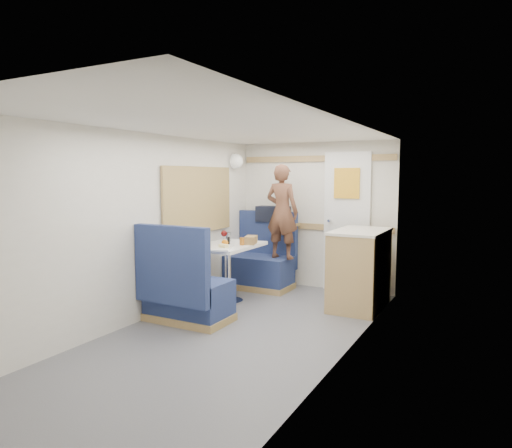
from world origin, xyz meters
The scene contains 26 objects.
floor centered at (0.00, 0.00, 0.00)m, with size 4.50×4.50×0.00m, color #515156.
ceiling centered at (0.00, 0.00, 2.00)m, with size 4.50×4.50×0.00m, color silver.
wall_back centered at (0.00, 2.25, 1.00)m, with size 2.20×0.02×2.00m, color silver.
wall_left centered at (-1.10, 0.00, 1.00)m, with size 0.02×4.50×2.00m, color silver.
wall_right centered at (1.10, 0.00, 1.00)m, with size 0.02×4.50×2.00m, color silver.
oak_trim_low centered at (0.00, 2.23, 0.85)m, with size 2.15×0.02×0.08m, color olive.
oak_trim_high centered at (0.00, 2.23, 1.78)m, with size 2.15×0.02×0.08m, color olive.
side_window centered at (-1.08, 1.00, 1.25)m, with size 0.04×1.30×0.72m, color gray.
rear_door centered at (0.45, 2.22, 0.97)m, with size 0.62×0.12×1.86m.
dinette_table centered at (-0.65, 1.00, 0.57)m, with size 0.62×0.92×0.72m.
bench_far centered at (-0.65, 1.86, 0.30)m, with size 0.90×0.59×1.05m.
bench_near centered at (-0.65, 0.14, 0.30)m, with size 0.90×0.59×1.05m.
ledge centered at (-0.65, 2.12, 0.88)m, with size 0.90×0.14×0.04m, color olive.
dome_light centered at (-1.04, 1.85, 1.75)m, with size 0.20×0.20×0.20m, color white.
galley_counter centered at (0.82, 1.55, 0.47)m, with size 0.57×0.92×0.92m.
person centered at (-0.31, 1.81, 1.07)m, with size 0.46×0.30×1.25m, color brown.
duffel_bag centered at (-0.59, 2.12, 1.01)m, with size 0.46×0.22×0.22m, color black.
tray centered at (-0.54, 0.65, 0.73)m, with size 0.25×0.33×0.02m, color white.
orange_fruit centered at (-0.55, 0.76, 0.78)m, with size 0.08×0.08×0.08m, color #D65009.
cheese_block centered at (-0.51, 0.67, 0.76)m, with size 0.10×0.06×0.04m, color #DEC880.
wine_glass centered at (-0.70, 0.99, 0.84)m, with size 0.08×0.08×0.17m.
tumbler_left centered at (-0.79, 0.72, 0.77)m, with size 0.06×0.06×0.10m, color white.
tumbler_mid centered at (-0.79, 1.23, 0.78)m, with size 0.07×0.07×0.11m, color silver.
beer_glass centered at (-0.47, 1.03, 0.77)m, with size 0.06×0.06×0.09m, color #904F15.
pepper_grinder centered at (-0.65, 1.02, 0.76)m, with size 0.03×0.03×0.09m, color black.
bread_loaf centered at (-0.43, 1.16, 0.77)m, with size 0.12×0.23×0.10m, color brown.
Camera 1 is at (2.23, -3.66, 1.54)m, focal length 32.00 mm.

